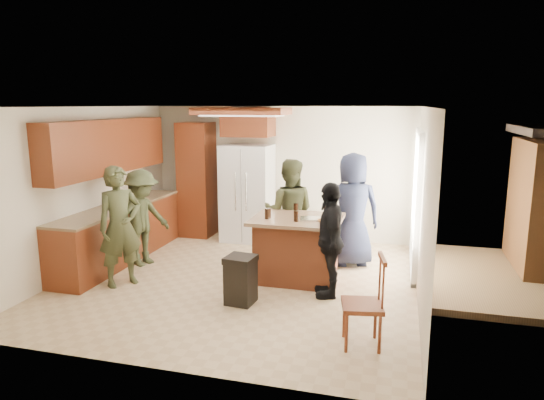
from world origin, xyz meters
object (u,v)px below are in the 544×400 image
(person_side_right, at_px, (330,240))
(refrigerator, at_px, (247,193))
(person_behind_right, at_px, (352,210))
(kitchen_island, at_px, (297,248))
(person_counter, at_px, (142,218))
(spindle_chair, at_px, (364,305))
(person_front_left, at_px, (120,226))
(trash_bin, at_px, (241,279))
(person_behind_left, at_px, (289,212))

(person_side_right, distance_m, refrigerator, 3.00)
(person_behind_right, relative_size, kitchen_island, 1.41)
(kitchen_island, bearing_deg, person_counter, 179.35)
(refrigerator, distance_m, kitchen_island, 2.32)
(kitchen_island, xyz_separation_m, spindle_chair, (1.11, -1.77, -0.02))
(person_front_left, distance_m, person_side_right, 2.93)
(spindle_chair, bearing_deg, person_counter, 153.57)
(person_front_left, distance_m, person_counter, 0.89)
(person_counter, distance_m, spindle_chair, 4.06)
(person_behind_right, height_order, refrigerator, person_behind_right)
(refrigerator, height_order, trash_bin, refrigerator)
(person_behind_right, bearing_deg, trash_bin, 38.97)
(person_behind_left, xyz_separation_m, refrigerator, (-1.07, 1.15, 0.05))
(person_front_left, relative_size, trash_bin, 2.71)
(refrigerator, bearing_deg, person_front_left, -110.65)
(person_counter, bearing_deg, trash_bin, -95.50)
(person_behind_right, distance_m, refrigerator, 2.27)
(person_side_right, height_order, person_counter, person_side_right)
(person_behind_left, distance_m, person_behind_right, 1.00)
(person_behind_left, relative_size, refrigerator, 0.94)
(person_behind_right, xyz_separation_m, trash_bin, (-1.22, -1.91, -0.58))
(person_behind_left, bearing_deg, person_side_right, 120.09)
(person_counter, bearing_deg, refrigerator, -10.38)
(refrigerator, bearing_deg, person_side_right, -50.88)
(refrigerator, bearing_deg, spindle_chair, -55.88)
(person_side_right, xyz_separation_m, trash_bin, (-1.06, -0.56, -0.45))
(person_behind_right, height_order, trash_bin, person_behind_right)
(refrigerator, xyz_separation_m, trash_bin, (0.83, -2.89, -0.58))
(spindle_chair, bearing_deg, refrigerator, 124.12)
(refrigerator, bearing_deg, kitchen_island, -53.93)
(refrigerator, bearing_deg, person_counter, -123.00)
(trash_bin, bearing_deg, person_counter, 151.87)
(person_behind_left, bearing_deg, spindle_chair, 114.36)
(person_counter, distance_m, refrigerator, 2.17)
(person_behind_left, relative_size, kitchen_island, 1.33)
(person_behind_right, distance_m, spindle_chair, 2.71)
(kitchen_island, bearing_deg, refrigerator, 126.07)
(person_behind_right, bearing_deg, kitchen_island, 32.34)
(person_behind_right, xyz_separation_m, spindle_chair, (0.40, -2.64, -0.45))
(person_behind_left, height_order, kitchen_island, person_behind_left)
(person_behind_left, bearing_deg, person_counter, 11.66)
(person_side_right, xyz_separation_m, kitchen_island, (-0.55, 0.49, -0.30))
(person_behind_left, xyz_separation_m, person_side_right, (0.83, -1.18, -0.08))
(trash_bin, bearing_deg, person_front_left, 173.84)
(person_behind_right, bearing_deg, person_counter, -3.99)
(person_front_left, height_order, person_behind_right, person_behind_right)
(person_behind_left, relative_size, trash_bin, 2.69)
(person_front_left, bearing_deg, person_behind_right, -24.46)
(person_behind_right, height_order, person_counter, person_behind_right)
(trash_bin, bearing_deg, spindle_chair, -24.26)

